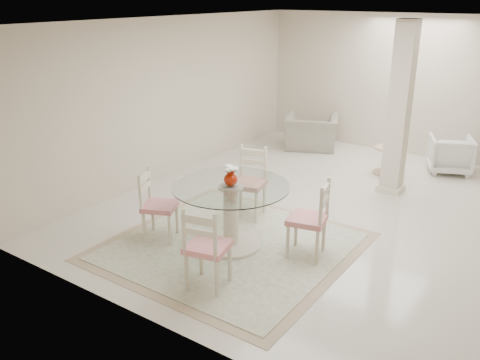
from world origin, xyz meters
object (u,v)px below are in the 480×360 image
Objects in this scene: dining_chair_east at (313,214)px; armchair_white at (450,154)px; column at (399,110)px; dining_chair_north at (250,177)px; dining_chair_south at (205,243)px; dining_table at (231,216)px; side_table at (387,161)px; dining_chair_west at (155,200)px; red_vase at (231,175)px; recliner_taupe at (311,132)px.

armchair_white is at bearing 159.00° from dining_chair_east.
dining_chair_north is at bearing -122.69° from column.
dining_chair_east is 1.01× the size of dining_chair_south.
dining_table reaches higher than side_table.
dining_chair_west is (-0.95, -0.36, 0.12)m from dining_table.
dining_chair_east reaches higher than dining_table.
dining_table is 1.33× the size of dining_chair_east.
dining_chair_west is 4.52m from side_table.
column is at bearing 47.53° from armchair_white.
red_vase reaches higher than dining_chair_east.
column is 3.37m from dining_table.
red_vase is at bearing -83.52° from dining_chair_north.
column is at bearing -65.12° from side_table.
column is at bearing 43.43° from dining_chair_north.
dining_chair_west is 1.42× the size of armchair_white.
dining_chair_south is 2.20× the size of side_table.
dining_chair_north is 4.10m from armchair_white.
dining_chair_south is (-0.66, -4.04, -0.78)m from column.
dining_chair_west is at bearing 40.41° from armchair_white.
dining_table is 2.96× the size of side_table.
side_table is at bearing 137.67° from recliner_taupe.
red_vase is 1.09m from dining_chair_east.
column reaches higher than dining_chair_east.
dining_chair_west reaches higher than recliner_taupe.
dining_chair_north is at bearing 39.51° from armchair_white.
dining_chair_west reaches higher than armchair_white.
column is 4.05m from dining_chair_west.
column reaches higher than red_vase.
recliner_taupe is at bearing 147.59° from column.
red_vase reaches higher than dining_chair_south.
dining_table is 1.37× the size of recliner_taupe.
column is 2.47× the size of dining_chair_east.
armchair_white is at bearing 71.38° from dining_table.
dining_chair_east reaches higher than armchair_white.
armchair_white is at bearing 71.42° from red_vase.
armchair_white is (1.54, 4.58, -0.10)m from dining_table.
dining_table is 1.03m from dining_chair_south.
column is at bearing 123.93° from recliner_taupe.
dining_chair_west is 1.43m from dining_chair_south.
armchair_white is at bearing 158.53° from recliner_taupe.
dining_chair_north is at bearing 79.70° from recliner_taupe.
dining_chair_west is (-1.91, -0.72, -0.03)m from dining_chair_east.
recliner_taupe is at bearing -165.62° from dining_chair_east.
dining_chair_east is (0.96, 0.35, 0.15)m from dining_table.
armchair_white is (0.59, 4.23, -0.25)m from dining_chair_east.
dining_chair_south is at bearing 82.17° from recliner_taupe.
dining_chair_east is at bearing -94.62° from dining_chair_west.
red_vase is 0.24× the size of dining_chair_south.
dining_chair_north is 3.09m from side_table.
dining_table is 2.00× the size of armchair_white.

